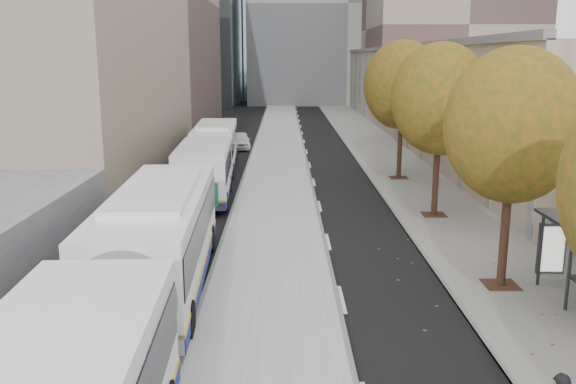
{
  "coord_description": "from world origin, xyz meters",
  "views": [
    {
      "loc": [
        -3.43,
        -5.6,
        7.31
      ],
      "look_at": [
        -3.29,
        16.07,
        2.5
      ],
      "focal_mm": 38.0,
      "sensor_mm": 36.0,
      "label": 1
    }
  ],
  "objects": [
    {
      "name": "sidewalk",
      "position": [
        4.12,
        35.0,
        0.04
      ],
      "size": [
        4.75,
        150.0,
        0.08
      ],
      "primitive_type": "cube",
      "color": "gray",
      "rests_on": "ground"
    },
    {
      "name": "tree_c",
      "position": [
        3.6,
        13.0,
        5.25
      ],
      "size": [
        4.2,
        4.2,
        7.28
      ],
      "color": "#312613",
      "rests_on": "sidewalk"
    },
    {
      "name": "bus_platform",
      "position": [
        -3.88,
        35.0,
        0.07
      ],
      "size": [
        4.25,
        150.0,
        0.15
      ],
      "primitive_type": "cube",
      "color": "#A6A6A6",
      "rests_on": "ground"
    },
    {
      "name": "building_far_block",
      "position": [
        6.0,
        96.0,
        15.0
      ],
      "size": [
        30.0,
        18.0,
        30.0
      ],
      "primitive_type": "cube",
      "color": "gray",
      "rests_on": "ground"
    },
    {
      "name": "bus_near",
      "position": [
        -7.21,
        8.69,
        1.73
      ],
      "size": [
        3.54,
        19.05,
        3.16
      ],
      "rotation": [
        0.0,
        0.0,
        0.04
      ],
      "color": "white",
      "rests_on": "ground"
    },
    {
      "name": "bus_far",
      "position": [
        -7.79,
        30.44,
        1.59
      ],
      "size": [
        3.36,
        17.6,
        2.92
      ],
      "rotation": [
        0.0,
        0.0,
        0.05
      ],
      "color": "white",
      "rests_on": "ground"
    },
    {
      "name": "tree_e",
      "position": [
        3.6,
        31.0,
        5.69
      ],
      "size": [
        4.6,
        4.6,
        7.92
      ],
      "color": "#312613",
      "rests_on": "sidewalk"
    },
    {
      "name": "distant_car",
      "position": [
        -7.0,
        43.55,
        0.68
      ],
      "size": [
        1.95,
        4.11,
        1.36
      ],
      "primitive_type": "imported",
      "rotation": [
        0.0,
        0.0,
        0.09
      ],
      "color": "white",
      "rests_on": "ground"
    },
    {
      "name": "tree_d",
      "position": [
        3.6,
        22.0,
        5.47
      ],
      "size": [
        4.4,
        4.4,
        7.6
      ],
      "color": "#312613",
      "rests_on": "sidewalk"
    },
    {
      "name": "building_tan",
      "position": [
        15.5,
        64.0,
        4.0
      ],
      "size": [
        18.0,
        92.0,
        8.0
      ],
      "primitive_type": "cube",
      "color": "gray",
      "rests_on": "ground"
    }
  ]
}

